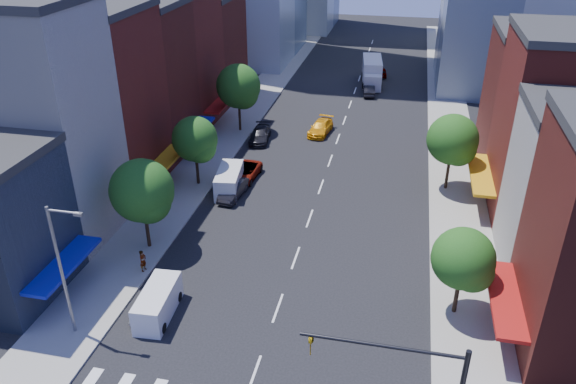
# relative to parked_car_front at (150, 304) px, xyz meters

# --- Properties ---
(ground) EXTENTS (220.00, 220.00, 0.00)m
(ground) POSITION_rel_parked_car_front_xyz_m (8.14, -3.87, -0.65)
(ground) COLOR black
(ground) RESTS_ON ground
(sidewalk_left) EXTENTS (5.00, 120.00, 0.15)m
(sidewalk_left) POSITION_rel_parked_car_front_xyz_m (-4.36, 36.13, -0.58)
(sidewalk_left) COLOR gray
(sidewalk_left) RESTS_ON ground
(sidewalk_right) EXTENTS (5.00, 120.00, 0.15)m
(sidewalk_right) POSITION_rel_parked_car_front_xyz_m (20.64, 36.13, -0.58)
(sidewalk_right) COLOR gray
(sidewalk_right) RESTS_ON ground
(bldg_left_1) EXTENTS (12.00, 8.00, 18.00)m
(bldg_left_1) POSITION_rel_parked_car_front_xyz_m (-12.86, 8.13, 8.35)
(bldg_left_1) COLOR beige
(bldg_left_1) RESTS_ON ground
(bldg_left_2) EXTENTS (12.00, 9.00, 16.00)m
(bldg_left_2) POSITION_rel_parked_car_front_xyz_m (-12.86, 16.63, 7.35)
(bldg_left_2) COLOR maroon
(bldg_left_2) RESTS_ON ground
(bldg_left_3) EXTENTS (12.00, 8.00, 15.00)m
(bldg_left_3) POSITION_rel_parked_car_front_xyz_m (-12.86, 25.13, 6.85)
(bldg_left_3) COLOR #521914
(bldg_left_3) RESTS_ON ground
(bldg_left_4) EXTENTS (12.00, 9.00, 17.00)m
(bldg_left_4) POSITION_rel_parked_car_front_xyz_m (-12.86, 33.63, 7.85)
(bldg_left_4) COLOR maroon
(bldg_left_4) RESTS_ON ground
(bldg_left_5) EXTENTS (12.00, 10.00, 13.00)m
(bldg_left_5) POSITION_rel_parked_car_front_xyz_m (-12.86, 43.13, 5.85)
(bldg_left_5) COLOR #521914
(bldg_left_5) RESTS_ON ground
(bldg_right_3) EXTENTS (12.00, 10.00, 13.00)m
(bldg_right_3) POSITION_rel_parked_car_front_xyz_m (29.14, 30.13, 5.85)
(bldg_right_3) COLOR #521914
(bldg_right_3) RESTS_ON ground
(streetlight) EXTENTS (2.25, 0.25, 9.00)m
(streetlight) POSITION_rel_parked_car_front_xyz_m (-3.67, -2.87, 4.62)
(streetlight) COLOR slate
(streetlight) RESTS_ON sidewalk_left
(tree_left_near) EXTENTS (4.80, 4.80, 7.30)m
(tree_left_near) POSITION_rel_parked_car_front_xyz_m (-3.21, 7.06, 4.21)
(tree_left_near) COLOR black
(tree_left_near) RESTS_ON sidewalk_left
(tree_left_mid) EXTENTS (4.20, 4.20, 6.65)m
(tree_left_mid) POSITION_rel_parked_car_front_xyz_m (-3.21, 18.06, 3.87)
(tree_left_mid) COLOR black
(tree_left_mid) RESTS_ON sidewalk_left
(tree_left_far) EXTENTS (5.00, 5.00, 7.75)m
(tree_left_far) POSITION_rel_parked_car_front_xyz_m (-3.21, 32.06, 4.55)
(tree_left_far) COLOR black
(tree_left_far) RESTS_ON sidewalk_left
(tree_right_near) EXTENTS (4.00, 4.00, 6.20)m
(tree_right_near) POSITION_rel_parked_car_front_xyz_m (19.79, 4.06, 3.53)
(tree_right_near) COLOR black
(tree_right_near) RESTS_ON sidewalk_right
(tree_right_far) EXTENTS (4.60, 4.60, 7.20)m
(tree_right_far) POSITION_rel_parked_car_front_xyz_m (19.79, 22.06, 4.21)
(tree_right_far) COLOR black
(tree_right_far) RESTS_ON sidewalk_right
(parked_car_front) EXTENTS (1.64, 3.88, 1.31)m
(parked_car_front) POSITION_rel_parked_car_front_xyz_m (0.00, 0.00, 0.00)
(parked_car_front) COLOR #AEAEB2
(parked_car_front) RESTS_ON ground
(parked_car_second) EXTENTS (1.90, 4.48, 1.44)m
(parked_car_second) POSITION_rel_parked_car_front_xyz_m (0.64, 16.45, 0.06)
(parked_car_second) COLOR black
(parked_car_second) RESTS_ON ground
(parked_car_third) EXTENTS (2.60, 5.09, 1.37)m
(parked_car_third) POSITION_rel_parked_car_front_xyz_m (0.64, 20.25, 0.03)
(parked_car_third) COLOR #999999
(parked_car_third) RESTS_ON ground
(parked_car_rear) EXTENTS (2.51, 5.16, 1.45)m
(parked_car_rear) POSITION_rel_parked_car_front_xyz_m (-0.31, 29.77, 0.07)
(parked_car_rear) COLOR black
(parked_car_rear) RESTS_ON ground
(cargo_van_near) EXTENTS (2.14, 4.74, 1.97)m
(cargo_van_near) POSITION_rel_parked_car_front_xyz_m (0.65, -0.28, 0.32)
(cargo_van_near) COLOR silver
(cargo_van_near) RESTS_ON ground
(cargo_van_far) EXTENTS (2.69, 5.27, 2.15)m
(cargo_van_far) POSITION_rel_parked_car_front_xyz_m (-0.04, 17.41, 0.41)
(cargo_van_far) COLOR silver
(cargo_van_far) RESTS_ON ground
(taxi) EXTENTS (2.69, 5.28, 1.47)m
(taxi) POSITION_rel_parked_car_front_xyz_m (5.95, 33.34, 0.08)
(taxi) COLOR orange
(taxi) RESTS_ON ground
(traffic_car_oncoming) EXTENTS (1.93, 4.34, 1.39)m
(traffic_car_oncoming) POSITION_rel_parked_car_front_xyz_m (10.21, 48.56, 0.04)
(traffic_car_oncoming) COLOR black
(traffic_car_oncoming) RESTS_ON ground
(traffic_car_far) EXTENTS (1.98, 4.05, 1.33)m
(traffic_car_far) POSITION_rel_parked_car_front_xyz_m (11.21, 58.06, 0.01)
(traffic_car_far) COLOR #999999
(traffic_car_far) RESTS_ON ground
(box_truck) EXTENTS (3.48, 8.91, 3.50)m
(box_truck) POSITION_rel_parked_car_front_xyz_m (10.08, 53.97, 1.00)
(box_truck) COLOR silver
(box_truck) RESTS_ON ground
(pedestrian_near) EXTENTS (0.51, 0.68, 1.69)m
(pedestrian_near) POSITION_rel_parked_car_front_xyz_m (-2.36, 4.02, 0.34)
(pedestrian_near) COLOR #999999
(pedestrian_near) RESTS_ON sidewalk_left
(pedestrian_far) EXTENTS (0.82, 1.01, 1.97)m
(pedestrian_far) POSITION_rel_parked_car_front_xyz_m (-4.75, 11.13, 0.48)
(pedestrian_far) COLOR #999999
(pedestrian_far) RESTS_ON sidewalk_left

